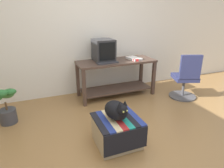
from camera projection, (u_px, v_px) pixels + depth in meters
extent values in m
plane|color=olive|center=(135.00, 146.00, 2.47)|extent=(14.00, 14.00, 0.00)
cube|color=silver|center=(88.00, 28.00, 3.80)|extent=(8.00, 0.10, 2.60)
cube|color=#4C382D|center=(84.00, 88.00, 3.42)|extent=(0.06, 0.06, 0.68)
cube|color=#4C382D|center=(153.00, 78.00, 3.93)|extent=(0.06, 0.06, 0.68)
cube|color=#4C382D|center=(141.00, 72.00, 4.36)|extent=(0.06, 0.06, 0.68)
cube|color=#4C382D|center=(78.00, 80.00, 3.85)|extent=(0.06, 0.06, 0.68)
cube|color=#4C382D|center=(116.00, 89.00, 3.96)|extent=(1.40, 0.50, 0.02)
cube|color=#4C382D|center=(116.00, 62.00, 3.76)|extent=(1.52, 0.58, 0.04)
cube|color=#28282B|center=(104.00, 60.00, 3.74)|extent=(0.26, 0.28, 0.02)
cube|color=#28282B|center=(103.00, 50.00, 3.67)|extent=(0.37, 0.40, 0.41)
cube|color=black|center=(107.00, 52.00, 3.49)|extent=(0.30, 0.01, 0.32)
cube|color=#333338|center=(107.00, 63.00, 3.56)|extent=(0.41, 0.19, 0.02)
cube|color=white|center=(134.00, 58.00, 3.84)|extent=(0.26, 0.33, 0.04)
cube|color=tan|center=(117.00, 131.00, 2.48)|extent=(0.53, 0.50, 0.35)
cube|color=black|center=(126.00, 142.00, 2.23)|extent=(0.55, 0.01, 0.28)
cube|color=black|center=(99.00, 123.00, 2.33)|extent=(0.08, 0.54, 0.02)
cube|color=navy|center=(105.00, 121.00, 2.36)|extent=(0.08, 0.54, 0.02)
cube|color=beige|center=(111.00, 120.00, 2.39)|extent=(0.08, 0.54, 0.02)
cube|color=#AD2323|center=(117.00, 119.00, 2.42)|extent=(0.08, 0.54, 0.02)
cube|color=#1E897A|center=(123.00, 118.00, 2.44)|extent=(0.08, 0.54, 0.02)
cube|color=black|center=(128.00, 117.00, 2.47)|extent=(0.08, 0.54, 0.02)
cube|color=navy|center=(134.00, 115.00, 2.50)|extent=(0.08, 0.54, 0.02)
ellipsoid|color=black|center=(116.00, 110.00, 2.38)|extent=(0.31, 0.39, 0.23)
sphere|color=black|center=(122.00, 110.00, 2.25)|extent=(0.14, 0.14, 0.14)
cylinder|color=black|center=(119.00, 111.00, 2.54)|extent=(0.25, 0.19, 0.04)
cone|color=black|center=(120.00, 104.00, 2.20)|extent=(0.06, 0.06, 0.06)
cone|color=black|center=(125.00, 103.00, 2.24)|extent=(0.06, 0.06, 0.06)
sphere|color=#C6D151|center=(123.00, 112.00, 2.19)|extent=(0.02, 0.02, 0.02)
sphere|color=#C6D151|center=(127.00, 111.00, 2.21)|extent=(0.02, 0.02, 0.02)
cylinder|color=#3D3D42|center=(8.00, 116.00, 2.96)|extent=(0.25, 0.25, 0.22)
cylinder|color=brown|center=(6.00, 106.00, 2.90)|extent=(0.03, 0.03, 0.12)
ellipsoid|color=#2D7033|center=(9.00, 92.00, 2.84)|extent=(0.19, 0.11, 0.10)
ellipsoid|color=#4C8E42|center=(7.00, 94.00, 2.95)|extent=(0.20, 0.10, 0.13)
ellipsoid|color=#2D7033|center=(1.00, 94.00, 2.74)|extent=(0.17, 0.12, 0.12)
cylinder|color=#4C4C51|center=(182.00, 96.00, 3.91)|extent=(0.52, 0.52, 0.03)
cylinder|color=#4C4C51|center=(183.00, 87.00, 3.84)|extent=(0.05, 0.05, 0.34)
cube|color=navy|center=(185.00, 77.00, 3.77)|extent=(0.54, 0.54, 0.08)
cube|color=navy|center=(191.00, 67.00, 3.50)|extent=(0.38, 0.19, 0.44)
cube|color=#A31E1E|center=(136.00, 60.00, 3.70)|extent=(0.11, 0.08, 0.04)
cylinder|color=black|center=(132.00, 59.00, 3.88)|extent=(0.06, 0.13, 0.01)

